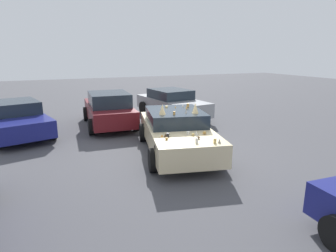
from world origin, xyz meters
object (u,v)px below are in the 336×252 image
Objects in this scene: parked_sedan_near_left at (171,103)px; parked_sedan_far_right at (16,119)px; art_car_decorated at (176,131)px; parked_sedan_behind_left at (109,109)px.

parked_sedan_near_left reaches higher than parked_sedan_far_right.
parked_sedan_near_left is 1.03× the size of parked_sedan_far_right.
parked_sedan_far_right is at bearing -117.46° from art_car_decorated.
parked_sedan_behind_left is (4.27, 1.24, 0.06)m from art_car_decorated.
parked_sedan_far_right is (-0.15, 3.60, -0.07)m from parked_sedan_behind_left.
parked_sedan_behind_left reaches higher than parked_sedan_far_right.
parked_sedan_behind_left is at bearing -87.98° from parked_sedan_near_left.
parked_sedan_near_left is (4.81, -1.97, 0.02)m from art_car_decorated.
art_car_decorated reaches higher than parked_sedan_far_right.
art_car_decorated is at bearing -160.33° from parked_sedan_behind_left.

